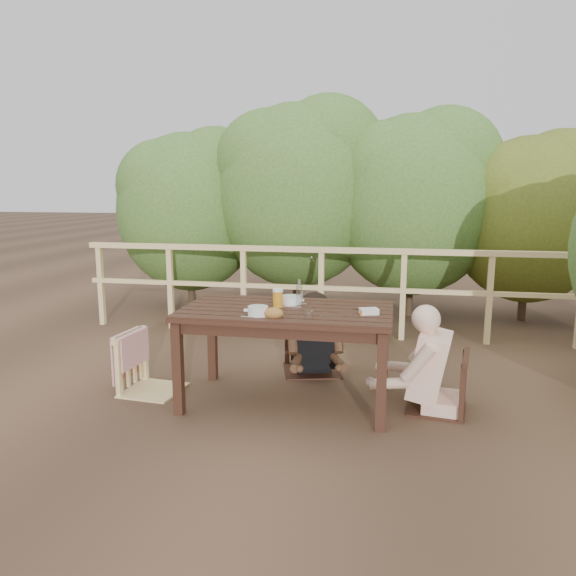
% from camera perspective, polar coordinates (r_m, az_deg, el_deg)
% --- Properties ---
extents(ground, '(60.00, 60.00, 0.00)m').
position_cam_1_polar(ground, '(4.41, -0.13, -11.70)').
color(ground, brown).
rests_on(ground, ground).
extents(table, '(1.59, 0.90, 0.74)m').
position_cam_1_polar(table, '(4.28, -0.13, -7.13)').
color(table, black).
rests_on(table, ground).
extents(chair_left, '(0.50, 0.50, 0.92)m').
position_cam_1_polar(chair_left, '(4.61, -14.02, -4.97)').
color(chair_left, '#E2C27E').
rests_on(chair_left, ground).
extents(chair_far, '(0.61, 0.61, 1.01)m').
position_cam_1_polar(chair_far, '(4.95, 2.56, -3.13)').
color(chair_far, black).
rests_on(chair_far, ground).
extents(chair_right, '(0.49, 0.49, 0.86)m').
position_cam_1_polar(chair_right, '(4.27, 15.50, -6.75)').
color(chair_right, black).
rests_on(chair_right, ground).
extents(woman, '(0.60, 0.67, 1.16)m').
position_cam_1_polar(woman, '(4.95, 2.60, -2.20)').
color(woman, black).
rests_on(woman, ground).
extents(diner_right, '(0.73, 0.62, 1.32)m').
position_cam_1_polar(diner_right, '(4.21, 16.06, -3.74)').
color(diner_right, beige).
rests_on(diner_right, ground).
extents(railing, '(5.60, 0.10, 1.01)m').
position_cam_1_polar(railing, '(6.17, 3.47, -0.40)').
color(railing, '#E2C27E').
rests_on(railing, ground).
extents(hedge_row, '(6.60, 1.60, 3.80)m').
position_cam_1_polar(hedge_row, '(7.22, 8.10, 12.21)').
color(hedge_row, '#3E6027').
rests_on(hedge_row, ground).
extents(soup_near, '(0.25, 0.25, 0.08)m').
position_cam_1_polar(soup_near, '(3.96, -3.14, -2.48)').
color(soup_near, silver).
rests_on(soup_near, table).
extents(soup_far, '(0.25, 0.25, 0.08)m').
position_cam_1_polar(soup_far, '(4.33, 0.32, -1.34)').
color(soup_far, white).
rests_on(soup_far, table).
extents(bread_roll, '(0.14, 0.11, 0.08)m').
position_cam_1_polar(bread_roll, '(3.90, -1.50, -2.65)').
color(bread_roll, '#AC7731').
rests_on(bread_roll, table).
extents(beer_glass, '(0.08, 0.08, 0.16)m').
position_cam_1_polar(beer_glass, '(4.22, -1.05, -1.13)').
color(beer_glass, orange).
rests_on(beer_glass, table).
extents(bottle, '(0.05, 0.05, 0.22)m').
position_cam_1_polar(bottle, '(4.26, 1.18, -0.58)').
color(bottle, white).
rests_on(bottle, table).
extents(tumbler, '(0.06, 0.06, 0.07)m').
position_cam_1_polar(tumbler, '(3.88, 2.18, -2.84)').
color(tumbler, silver).
rests_on(tumbler, table).
extents(butter_tub, '(0.16, 0.13, 0.06)m').
position_cam_1_polar(butter_tub, '(4.03, 8.40, -2.51)').
color(butter_tub, white).
rests_on(butter_tub, table).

